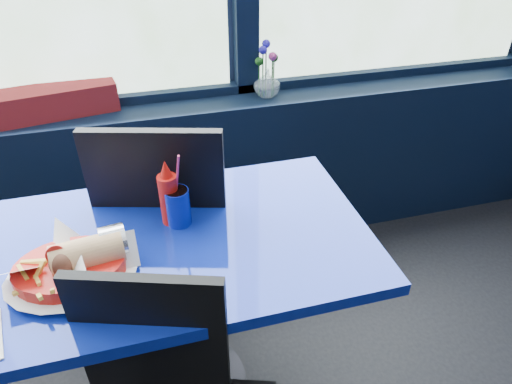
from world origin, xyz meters
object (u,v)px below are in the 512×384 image
at_px(chair_near_back, 152,222).
at_px(flower_vase, 267,80).
at_px(planter_box, 42,103).
at_px(soda_cup, 178,206).
at_px(food_basket, 73,266).
at_px(near_table, 175,283).
at_px(ketchup_bottle, 169,196).

bearing_deg(chair_near_back, flower_vase, -122.19).
xyz_separation_m(planter_box, soda_cup, (0.46, -0.81, -0.05)).
height_order(flower_vase, food_basket, flower_vase).
bearing_deg(flower_vase, chair_near_back, -138.01).
xyz_separation_m(food_basket, soda_cup, (0.30, 0.16, 0.02)).
xyz_separation_m(near_table, ketchup_bottle, (0.02, 0.09, 0.28)).
bearing_deg(near_table, soda_cup, 61.22).
bearing_deg(food_basket, near_table, 36.04).
bearing_deg(food_basket, flower_vase, 66.38).
xyz_separation_m(chair_near_back, planter_box, (-0.37, 0.57, 0.27)).
relative_size(ketchup_bottle, soda_cup, 0.86).
bearing_deg(soda_cup, planter_box, 119.59).
distance_m(chair_near_back, ketchup_bottle, 0.35).
distance_m(chair_near_back, food_basket, 0.50).
xyz_separation_m(chair_near_back, food_basket, (-0.21, -0.40, 0.20)).
height_order(planter_box, food_basket, planter_box).
distance_m(chair_near_back, planter_box, 0.74).
distance_m(near_table, ketchup_bottle, 0.29).
xyz_separation_m(near_table, soda_cup, (0.04, 0.08, 0.25)).
bearing_deg(planter_box, chair_near_back, -66.72).
relative_size(chair_near_back, flower_vase, 4.00).
bearing_deg(near_table, chair_near_back, 98.54).
height_order(chair_near_back, ketchup_bottle, chair_near_back).
bearing_deg(ketchup_bottle, planter_box, 118.79).
bearing_deg(soda_cup, chair_near_back, 110.43).
height_order(chair_near_back, soda_cup, chair_near_back).
height_order(flower_vase, ketchup_bottle, flower_vase).
bearing_deg(food_basket, soda_cup, 45.82).
bearing_deg(near_table, ketchup_bottle, 77.54).
distance_m(planter_box, soda_cup, 0.94).
xyz_separation_m(near_table, planter_box, (-0.42, 0.89, 0.29)).
xyz_separation_m(food_basket, ketchup_bottle, (0.28, 0.18, 0.06)).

